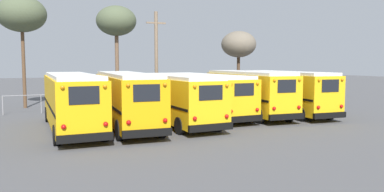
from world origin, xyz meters
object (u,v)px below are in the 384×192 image
(utility_pole, at_px, (156,57))
(school_bus_2, at_px, (174,97))
(school_bus_1, at_px, (126,98))
(school_bus_3, at_px, (204,93))
(school_bus_4, at_px, (248,91))
(school_bus_5, at_px, (285,91))
(bare_tree_1, at_px, (116,22))
(school_bus_0, at_px, (72,100))
(bare_tree_0, at_px, (239,45))
(bare_tree_2, at_px, (22,15))

(utility_pole, bearing_deg, school_bus_2, -102.26)
(school_bus_1, bearing_deg, school_bus_2, 3.83)
(school_bus_3, distance_m, school_bus_4, 3.19)
(school_bus_5, height_order, bare_tree_1, bare_tree_1)
(school_bus_2, relative_size, utility_pole, 1.21)
(school_bus_4, distance_m, bare_tree_1, 16.70)
(school_bus_0, xyz_separation_m, school_bus_4, (12.28, 1.23, 0.02))
(school_bus_2, relative_size, bare_tree_0, 1.45)
(school_bus_3, distance_m, utility_pole, 8.91)
(school_bus_0, relative_size, utility_pole, 1.24)
(utility_pole, height_order, bare_tree_0, utility_pole)
(bare_tree_2, bearing_deg, school_bus_5, -32.90)
(utility_pole, relative_size, bare_tree_1, 0.89)
(school_bus_2, distance_m, bare_tree_1, 16.53)
(school_bus_3, height_order, school_bus_4, school_bus_4)
(bare_tree_0, distance_m, bare_tree_1, 12.33)
(school_bus_2, xyz_separation_m, utility_pole, (2.28, 10.48, 2.65))
(school_bus_0, xyz_separation_m, utility_pole, (8.42, 10.56, 2.58))
(school_bus_4, bearing_deg, utility_pole, 112.49)
(school_bus_0, bearing_deg, utility_pole, 51.43)
(school_bus_1, distance_m, school_bus_4, 9.31)
(school_bus_1, bearing_deg, utility_pole, 63.41)
(school_bus_4, bearing_deg, bare_tree_2, 142.68)
(school_bus_5, xyz_separation_m, utility_pole, (-6.93, 9.60, 2.59))
(school_bus_4, height_order, school_bus_5, school_bus_4)
(school_bus_3, bearing_deg, utility_pole, 95.35)
(school_bus_3, xyz_separation_m, school_bus_4, (3.07, -0.86, 0.11))
(school_bus_0, distance_m, utility_pole, 13.75)
(utility_pole, bearing_deg, school_bus_5, -54.17)
(school_bus_5, distance_m, bare_tree_2, 22.17)
(school_bus_5, bearing_deg, school_bus_2, -174.53)
(school_bus_5, distance_m, utility_pole, 12.12)
(school_bus_0, xyz_separation_m, school_bus_3, (9.21, 2.09, -0.09))
(bare_tree_0, bearing_deg, school_bus_2, -135.69)
(school_bus_3, bearing_deg, school_bus_1, -160.09)
(bare_tree_2, bearing_deg, school_bus_3, -41.60)
(school_bus_1, xyz_separation_m, utility_pole, (5.35, 10.69, 2.55))
(school_bus_1, distance_m, bare_tree_2, 15.12)
(school_bus_1, bearing_deg, bare_tree_1, 79.69)
(bare_tree_0, relative_size, bare_tree_2, 0.75)
(school_bus_0, height_order, school_bus_4, school_bus_4)
(school_bus_4, distance_m, utility_pole, 10.42)
(school_bus_0, distance_m, school_bus_4, 12.34)
(school_bus_0, bearing_deg, school_bus_5, 3.56)
(school_bus_0, bearing_deg, bare_tree_0, 32.20)
(utility_pole, distance_m, bare_tree_1, 6.50)
(school_bus_0, distance_m, bare_tree_0, 20.56)
(bare_tree_2, bearing_deg, utility_pole, -10.25)
(school_bus_4, xyz_separation_m, bare_tree_0, (4.81, 9.53, 3.85))
(school_bus_4, distance_m, school_bus_5, 3.08)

